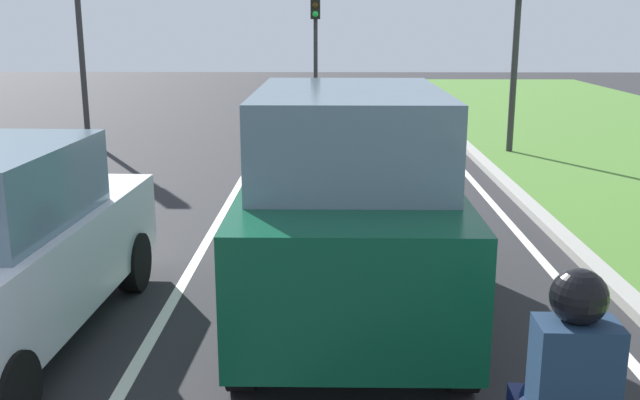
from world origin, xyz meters
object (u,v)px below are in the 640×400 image
Objects in this scene: traffic_light_near_right at (519,12)px; rider_person at (572,375)px; traffic_light_far_median at (315,24)px; car_suv_ahead at (348,203)px; traffic_light_overhead_left at (76,3)px.

rider_person is at bearing -102.36° from traffic_light_near_right.
rider_person is at bearing -85.35° from traffic_light_far_median.
traffic_light_overhead_left is (-6.22, 10.76, 2.14)m from car_suv_ahead.
traffic_light_far_median is (-1.76, 21.64, 1.60)m from rider_person.
traffic_light_near_right reaches higher than rider_person.
traffic_light_overhead_left is 9.17m from traffic_light_far_median.
car_suv_ahead is at bearing -59.97° from traffic_light_overhead_left.
car_suv_ahead is at bearing -112.69° from traffic_light_near_right.
car_suv_ahead is 3.87× the size of rider_person.
car_suv_ahead is 18.17m from traffic_light_far_median.
traffic_light_near_right is at bearing 67.03° from car_suv_ahead.
traffic_light_near_right is 0.94× the size of traffic_light_overhead_left.
traffic_light_near_right is 10.06m from traffic_light_far_median.
car_suv_ahead is at bearing -87.69° from traffic_light_far_median.
rider_person is at bearing -63.14° from traffic_light_overhead_left.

